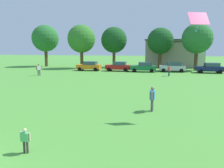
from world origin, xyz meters
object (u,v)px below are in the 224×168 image
at_px(bystander_midfield, 39,69).
at_px(tree_far_left, 45,39).
at_px(adult_bystander, 152,97).
at_px(parked_car_green_2, 144,67).
at_px(parked_car_red_1, 118,66).
at_px(tree_far_right, 197,39).
at_px(parked_car_orange_0, 89,66).
at_px(bystander_near_trees, 169,70).
at_px(parked_car_silver_3, 173,67).
at_px(parked_car_navy_4, 210,68).
at_px(child_kite_flyer, 25,138).
at_px(tree_right, 160,41).
at_px(kite, 198,19).
at_px(tree_center, 114,40).
at_px(tree_left, 81,39).

bearing_deg(bystander_midfield, tree_far_left, -107.89).
distance_m(adult_bystander, parked_car_green_2, 24.22).
bearing_deg(parked_car_red_1, tree_far_right, -163.48).
relative_size(adult_bystander, parked_car_orange_0, 0.38).
height_order(bystander_near_trees, tree_far_left, tree_far_left).
xyz_separation_m(parked_car_silver_3, parked_car_navy_4, (5.90, -0.55, 0.00)).
xyz_separation_m(adult_bystander, bystander_midfield, (-17.06, 15.98, 0.06)).
distance_m(child_kite_flyer, parked_car_red_1, 31.71).
xyz_separation_m(bystander_midfield, parked_car_green_2, (15.10, 8.16, -0.17)).
distance_m(child_kite_flyer, tree_far_left, 43.47).
height_order(parked_car_green_2, tree_right, tree_right).
xyz_separation_m(adult_bystander, kite, (2.45, -0.74, 4.75)).
height_order(parked_car_green_2, tree_far_left, tree_far_left).
relative_size(kite, parked_car_orange_0, 0.30).
xyz_separation_m(parked_car_green_2, tree_right, (2.72, 7.43, 4.58)).
relative_size(parked_car_red_1, parked_car_navy_4, 1.00).
relative_size(parked_car_silver_3, tree_right, 0.53).
bearing_deg(tree_center, tree_right, -3.88).
bearing_deg(parked_car_red_1, tree_far_left, -21.72).
bearing_deg(bystander_near_trees, bystander_midfield, -59.85).
height_order(bystander_midfield, parked_car_silver_3, bystander_midfield).
distance_m(parked_car_silver_3, tree_far_right, 7.40).
bearing_deg(tree_far_left, tree_center, 2.28).
bearing_deg(tree_center, parked_car_navy_4, -23.49).
distance_m(bystander_midfield, parked_car_orange_0, 9.94).
relative_size(tree_left, tree_center, 1.03).
distance_m(bystander_near_trees, tree_center, 17.58).
relative_size(tree_left, tree_far_right, 1.01).
xyz_separation_m(bystander_near_trees, parked_car_orange_0, (-13.81, 5.29, -0.06)).
bearing_deg(tree_far_left, tree_far_right, -5.32).
height_order(bystander_midfield, kite, kite).
distance_m(bystander_near_trees, tree_far_left, 29.28).
height_order(bystander_midfield, tree_center, tree_center).
height_order(bystander_midfield, parked_car_green_2, bystander_midfield).
bearing_deg(tree_center, tree_far_left, -177.72).
relative_size(tree_far_left, tree_center, 1.07).
relative_size(adult_bystander, tree_far_left, 0.18).
height_order(parked_car_green_2, tree_far_right, tree_far_right).
xyz_separation_m(parked_car_orange_0, parked_car_red_1, (5.31, 0.23, 0.00)).
bearing_deg(kite, tree_right, 92.99).
relative_size(kite, tree_center, 0.15).
bearing_deg(parked_car_green_2, parked_car_navy_4, -177.60).
bearing_deg(kite, tree_far_left, 129.23).
distance_m(parked_car_red_1, tree_far_right, 15.08).
xyz_separation_m(bystander_midfield, parked_car_silver_3, (19.98, 9.16, -0.17)).
distance_m(child_kite_flyer, bystander_near_trees, 27.01).
bearing_deg(parked_car_navy_4, bystander_near_trees, 38.76).
distance_m(bystander_near_trees, kite, 20.44).
xyz_separation_m(bystander_midfield, tree_left, (2.38, 12.77, 4.80)).
distance_m(bystander_near_trees, tree_right, 13.30).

